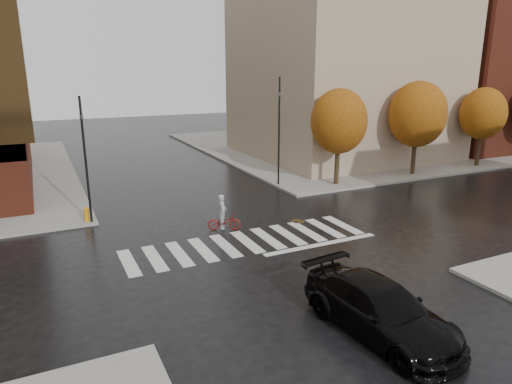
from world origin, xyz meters
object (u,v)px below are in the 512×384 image
at_px(cyclist, 224,218).
at_px(traffic_light_nw, 85,154).
at_px(sedan, 380,309).
at_px(traffic_light_ne, 279,125).
at_px(fire_hydrant, 87,213).

distance_m(cyclist, traffic_light_nw, 7.70).
distance_m(sedan, traffic_light_ne, 18.47).
bearing_deg(sedan, fire_hydrant, 109.55).
distance_m(cyclist, traffic_light_ne, 9.99).
distance_m(sedan, fire_hydrant, 16.28).
height_order(sedan, traffic_light_ne, traffic_light_ne).
relative_size(traffic_light_nw, traffic_light_ne, 0.90).
xyz_separation_m(cyclist, traffic_light_ne, (6.67, 6.50, 3.62)).
relative_size(traffic_light_nw, fire_hydrant, 8.17).
xyz_separation_m(traffic_light_ne, fire_hydrant, (-12.80, -2.50, -3.67)).
relative_size(sedan, cyclist, 2.99).
relative_size(sedan, fire_hydrant, 7.04).
height_order(sedan, fire_hydrant, sedan).
bearing_deg(fire_hydrant, sedan, -64.53).
relative_size(sedan, traffic_light_ne, 0.77).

